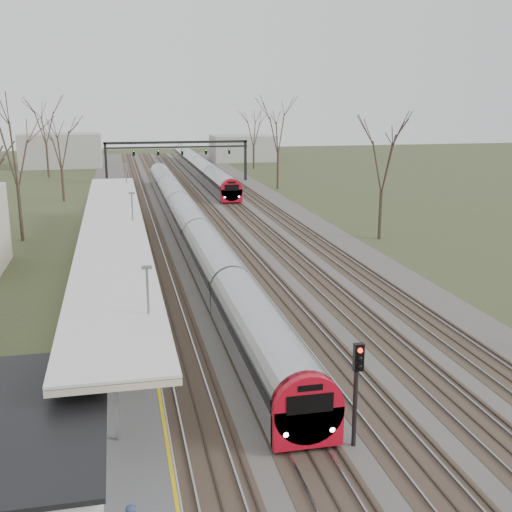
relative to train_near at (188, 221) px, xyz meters
The scene contains 10 objects.
track_bed 8.93m from the train_near, 71.72° to the left, with size 24.00×160.00×0.22m.
platform 11.28m from the train_near, 125.66° to the right, with size 3.50×69.00×1.00m, color #9E9B93.
canopy 15.33m from the train_near, 115.65° to the right, with size 4.10×50.00×3.11m.
station_building 39.90m from the train_near, 104.51° to the right, with size 6.00×9.00×3.20m, color silver.
signal_gantry 38.61m from the train_near, 85.84° to the left, with size 21.00×0.59×6.08m.
tree_west_far 15.97m from the train_near, behind, with size 5.50×5.50×11.33m.
tree_east_far 18.09m from the train_near, 15.67° to the right, with size 5.00×5.00×10.30m.
train_near is the anchor object (origin of this frame).
train_far 47.11m from the train_near, 81.45° to the left, with size 2.62×60.21×3.05m.
signal_post 37.33m from the train_near, 87.31° to the right, with size 0.35×0.45×4.10m.
Camera 1 is at (-8.67, -10.24, 12.40)m, focal length 45.00 mm.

